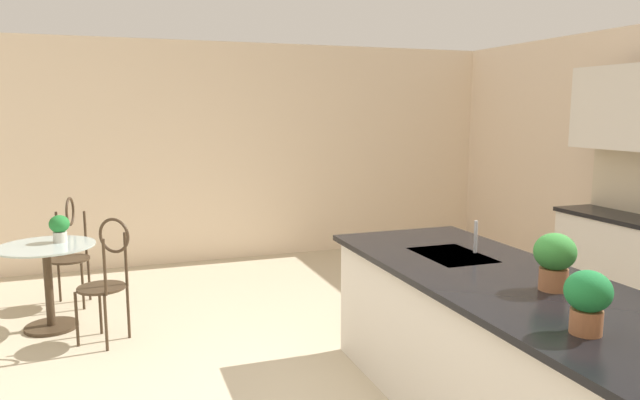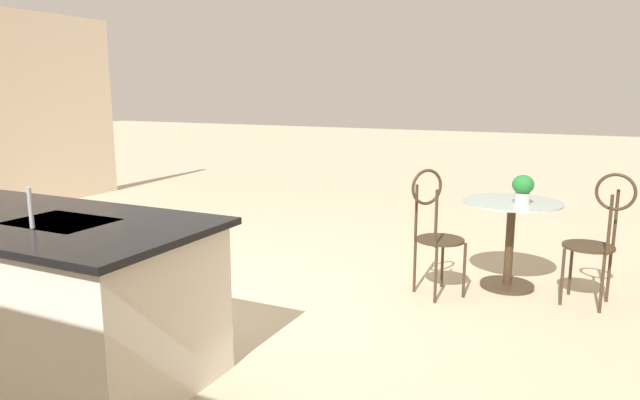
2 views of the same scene
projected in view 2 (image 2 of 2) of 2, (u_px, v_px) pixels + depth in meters
ground_plane at (144, 316)px, 4.23m from camera, size 40.00×40.00×0.00m
kitchen_island at (5, 285)px, 3.52m from camera, size 2.80×1.06×0.92m
bistro_table at (510, 236)px, 4.77m from camera, size 0.80×0.80×0.74m
chair_near_window at (598, 233)px, 4.34m from camera, size 0.51×0.44×1.04m
chair_by_island at (435, 227)px, 4.54m from camera, size 0.53×0.53×1.04m
sink_faucet at (31, 208)px, 3.02m from camera, size 0.02×0.02×0.22m
potted_plant_on_table at (523, 188)px, 4.55m from camera, size 0.17×0.17×0.24m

